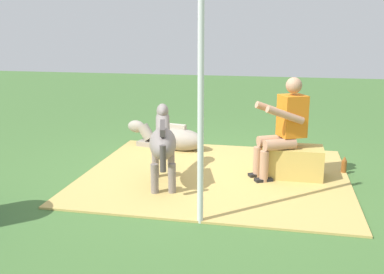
{
  "coord_description": "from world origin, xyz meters",
  "views": [
    {
      "loc": [
        -1.03,
        5.58,
        1.89
      ],
      "look_at": [
        0.06,
        0.3,
        0.55
      ],
      "focal_mm": 41.5,
      "sensor_mm": 36.0,
      "label": 1
    }
  ],
  "objects_px": {
    "pony_standing": "(163,141)",
    "tent_pole_left": "(201,94)",
    "soda_bottle": "(344,165)",
    "hay_bale": "(294,163)",
    "pony_lying": "(172,138)",
    "person_seated": "(284,125)"
  },
  "relations": [
    {
      "from": "pony_standing",
      "to": "tent_pole_left",
      "type": "relative_size",
      "value": 0.51
    },
    {
      "from": "pony_standing",
      "to": "soda_bottle",
      "type": "bearing_deg",
      "value": -159.38
    },
    {
      "from": "hay_bale",
      "to": "pony_standing",
      "type": "bearing_deg",
      "value": 18.97
    },
    {
      "from": "hay_bale",
      "to": "pony_lying",
      "type": "bearing_deg",
      "value": -28.1
    },
    {
      "from": "hay_bale",
      "to": "person_seated",
      "type": "height_order",
      "value": "person_seated"
    },
    {
      "from": "pony_lying",
      "to": "pony_standing",
      "type": "bearing_deg",
      "value": 100.41
    },
    {
      "from": "pony_lying",
      "to": "tent_pole_left",
      "type": "relative_size",
      "value": 0.53
    },
    {
      "from": "pony_lying",
      "to": "tent_pole_left",
      "type": "distance_m",
      "value": 2.93
    },
    {
      "from": "pony_standing",
      "to": "pony_lying",
      "type": "relative_size",
      "value": 0.97
    },
    {
      "from": "hay_bale",
      "to": "tent_pole_left",
      "type": "distance_m",
      "value": 2.11
    },
    {
      "from": "soda_bottle",
      "to": "tent_pole_left",
      "type": "distance_m",
      "value": 2.7
    },
    {
      "from": "person_seated",
      "to": "tent_pole_left",
      "type": "relative_size",
      "value": 0.5
    },
    {
      "from": "soda_bottle",
      "to": "tent_pole_left",
      "type": "height_order",
      "value": "tent_pole_left"
    },
    {
      "from": "hay_bale",
      "to": "tent_pole_left",
      "type": "bearing_deg",
      "value": 59.34
    },
    {
      "from": "pony_lying",
      "to": "soda_bottle",
      "type": "xyz_separation_m",
      "value": [
        -2.52,
        0.69,
        -0.07
      ]
    },
    {
      "from": "person_seated",
      "to": "pony_lying",
      "type": "height_order",
      "value": "person_seated"
    },
    {
      "from": "hay_bale",
      "to": "pony_lying",
      "type": "relative_size",
      "value": 0.53
    },
    {
      "from": "hay_bale",
      "to": "person_seated",
      "type": "relative_size",
      "value": 0.55
    },
    {
      "from": "pony_standing",
      "to": "pony_lying",
      "type": "distance_m",
      "value": 1.6
    },
    {
      "from": "hay_bale",
      "to": "tent_pole_left",
      "type": "relative_size",
      "value": 0.28
    },
    {
      "from": "person_seated",
      "to": "tent_pole_left",
      "type": "bearing_deg",
      "value": 62.78
    },
    {
      "from": "pony_standing",
      "to": "tent_pole_left",
      "type": "bearing_deg",
      "value": 122.8
    }
  ]
}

